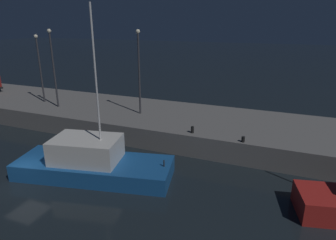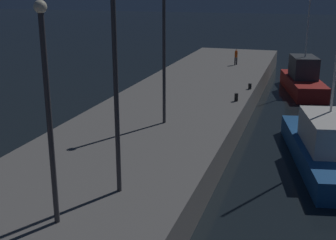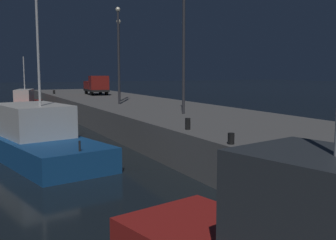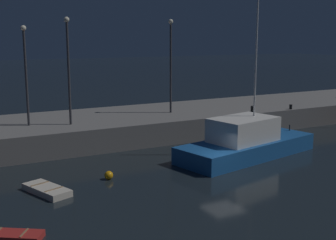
# 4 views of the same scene
# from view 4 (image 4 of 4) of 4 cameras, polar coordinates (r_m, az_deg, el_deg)

# --- Properties ---
(ground_plane) EXTENTS (320.00, 320.00, 0.00)m
(ground_plane) POSITION_cam_4_polar(r_m,az_deg,el_deg) (30.89, 7.11, -6.82)
(ground_plane) COLOR black
(pier_quay) EXTENTS (78.79, 10.45, 2.02)m
(pier_quay) POSITION_cam_4_polar(r_m,az_deg,el_deg) (42.56, -3.84, -0.52)
(pier_quay) COLOR slate
(pier_quay) RESTS_ON ground
(fishing_trawler_red) EXTENTS (12.58, 6.47, 12.68)m
(fishing_trawler_red) POSITION_cam_4_polar(r_m,az_deg,el_deg) (35.21, 9.85, -2.77)
(fishing_trawler_red) COLOR #195193
(fishing_trawler_red) RESTS_ON ground
(dinghy_orange_near) EXTENTS (2.42, 3.59, 0.43)m
(dinghy_orange_near) POSITION_cam_4_polar(r_m,az_deg,el_deg) (28.00, -15.13, -8.55)
(dinghy_orange_near) COLOR beige
(dinghy_orange_near) RESTS_ON ground
(rowboat_white_mid) EXTENTS (3.01, 2.48, 0.34)m
(rowboat_white_mid) POSITION_cam_4_polar(r_m,az_deg,el_deg) (22.58, -19.35, -13.68)
(rowboat_white_mid) COLOR #B22823
(rowboat_white_mid) RESTS_ON ground
(mooring_buoy_near) EXTENTS (0.57, 0.57, 0.57)m
(mooring_buoy_near) POSITION_cam_4_polar(r_m,az_deg,el_deg) (29.72, -7.53, -6.97)
(mooring_buoy_near) COLOR orange
(mooring_buoy_near) RESTS_ON ground
(lamp_post_west) EXTENTS (0.44, 0.44, 8.03)m
(lamp_post_west) POSITION_cam_4_polar(r_m,az_deg,el_deg) (37.82, -17.62, 6.32)
(lamp_post_west) COLOR #38383D
(lamp_post_west) RESTS_ON pier_quay
(lamp_post_east) EXTENTS (0.44, 0.44, 8.70)m
(lamp_post_east) POSITION_cam_4_polar(r_m,az_deg,el_deg) (37.39, -12.53, 7.05)
(lamp_post_east) COLOR #38383D
(lamp_post_east) RESTS_ON pier_quay
(lamp_post_central) EXTENTS (0.44, 0.44, 8.73)m
(lamp_post_central) POSITION_cam_4_polar(r_m,az_deg,el_deg) (42.37, 0.35, 7.71)
(lamp_post_central) COLOR #38383D
(lamp_post_central) RESTS_ON pier_quay
(bollard_west) EXTENTS (0.28, 0.28, 0.60)m
(bollard_west) POSITION_cam_4_polar(r_m,az_deg,el_deg) (43.82, 10.63, 1.38)
(bollard_west) COLOR black
(bollard_west) RESTS_ON pier_quay
(bollard_central) EXTENTS (0.28, 0.28, 0.47)m
(bollard_central) POSITION_cam_4_polar(r_m,az_deg,el_deg) (46.45, 15.31, 1.62)
(bollard_central) COLOR black
(bollard_central) RESTS_ON pier_quay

